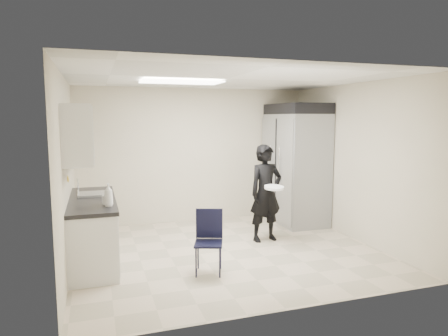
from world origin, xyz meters
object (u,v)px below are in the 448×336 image
object	(u,v)px
lower_counter	(93,232)
folding_chair	(209,243)
commercial_fridge	(296,169)
man_tuxedo	(266,193)

from	to	relation	value
lower_counter	folding_chair	xyz separation A→B (m)	(1.44, -0.94, -0.03)
commercial_fridge	man_tuxedo	xyz separation A→B (m)	(-1.05, -0.94, -0.25)
lower_counter	commercial_fridge	xyz separation A→B (m)	(3.78, 1.07, 0.62)
commercial_fridge	man_tuxedo	distance (m)	1.44
commercial_fridge	man_tuxedo	bearing A→B (deg)	-138.07
lower_counter	man_tuxedo	bearing A→B (deg)	2.73
lower_counter	commercial_fridge	bearing A→B (deg)	15.88
folding_chair	man_tuxedo	bearing A→B (deg)	59.13
man_tuxedo	commercial_fridge	bearing A→B (deg)	34.64
commercial_fridge	man_tuxedo	world-z (taller)	commercial_fridge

